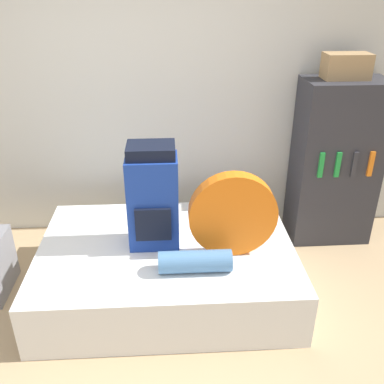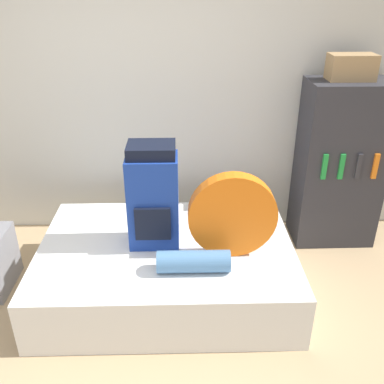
{
  "view_description": "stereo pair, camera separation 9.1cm",
  "coord_description": "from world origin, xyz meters",
  "views": [
    {
      "loc": [
        0.26,
        -2.0,
        2.27
      ],
      "look_at": [
        0.43,
        0.76,
        0.88
      ],
      "focal_mm": 40.0,
      "sensor_mm": 36.0,
      "label": 1
    },
    {
      "loc": [
        0.35,
        -2.0,
        2.27
      ],
      "look_at": [
        0.43,
        0.76,
        0.88
      ],
      "focal_mm": 40.0,
      "sensor_mm": 36.0,
      "label": 2
    }
  ],
  "objects": [
    {
      "name": "ground_plane",
      "position": [
        0.0,
        0.0,
        0.0
      ],
      "size": [
        16.0,
        16.0,
        0.0
      ],
      "primitive_type": "plane",
      "color": "tan"
    },
    {
      "name": "bookshelf",
      "position": [
        1.78,
        1.51,
        0.75
      ],
      "size": [
        0.72,
        0.46,
        1.51
      ],
      "color": "#2D2D33",
      "rests_on": "ground_plane"
    },
    {
      "name": "tent_bag",
      "position": [
        0.71,
        0.64,
        0.75
      ],
      "size": [
        0.64,
        0.11,
        0.64
      ],
      "color": "orange",
      "rests_on": "bed"
    },
    {
      "name": "sleeping_roll",
      "position": [
        0.43,
        0.42,
        0.5
      ],
      "size": [
        0.51,
        0.16,
        0.16
      ],
      "color": "teal",
      "rests_on": "bed"
    },
    {
      "name": "bed",
      "position": [
        0.23,
        0.76,
        0.21
      ],
      "size": [
        1.95,
        1.36,
        0.43
      ],
      "color": "white",
      "rests_on": "ground_plane"
    },
    {
      "name": "wall_back",
      "position": [
        0.0,
        1.81,
        1.3
      ],
      "size": [
        8.0,
        0.05,
        2.6
      ],
      "color": "silver",
      "rests_on": "ground_plane"
    },
    {
      "name": "backpack",
      "position": [
        0.14,
        0.8,
        0.82
      ],
      "size": [
        0.37,
        0.31,
        0.8
      ],
      "color": "navy",
      "rests_on": "bed"
    },
    {
      "name": "cardboard_box",
      "position": [
        1.75,
        1.53,
        1.61
      ],
      "size": [
        0.37,
        0.2,
        0.21
      ],
      "color": "#A88456",
      "rests_on": "bookshelf"
    }
  ]
}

